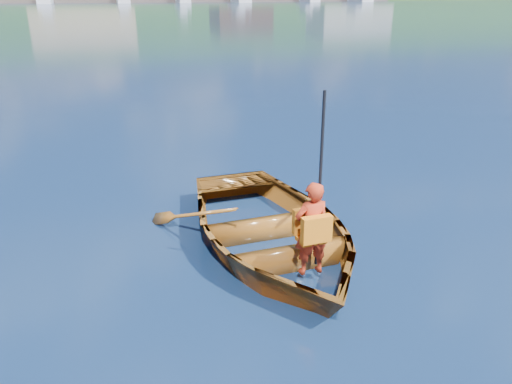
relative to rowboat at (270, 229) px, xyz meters
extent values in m
plane|color=#142947|center=(-0.17, 0.10, -0.25)|extent=(600.00, 600.00, 0.00)
imported|color=#67260A|center=(0.00, 0.00, 0.00)|extent=(2.88, 3.94, 0.80)
imported|color=red|center=(0.18, -0.89, 0.40)|extent=(0.41, 0.28, 1.10)
cube|color=orange|center=(0.19, -1.01, 0.45)|extent=(0.34, 0.11, 0.30)
cube|color=orange|center=(0.18, -0.77, 0.45)|extent=(0.34, 0.09, 0.30)
cube|color=orange|center=(0.18, -0.89, 0.27)|extent=(0.31, 0.23, 0.05)
cylinder|color=black|center=(0.33, -0.74, 0.87)|extent=(0.04, 0.04, 2.04)
cube|color=#52463E|center=(8.86, 148.10, 0.15)|extent=(160.01, 4.41, 0.80)
cube|color=silver|center=(-13.67, 143.10, 0.53)|extent=(3.44, 12.30, 1.95)
cube|color=silver|center=(5.90, 143.10, 0.41)|extent=(3.21, 11.46, 1.64)
camera|label=1|loc=(-1.85, -5.45, 2.84)|focal=35.00mm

